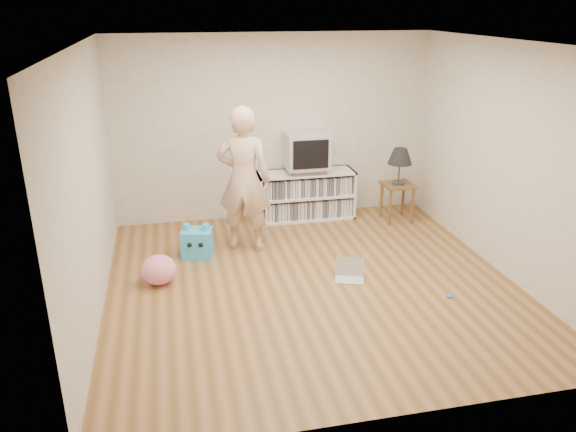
% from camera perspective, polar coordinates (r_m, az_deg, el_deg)
% --- Properties ---
extents(ground, '(4.50, 4.50, 0.00)m').
position_cam_1_polar(ground, '(6.38, 2.37, -6.83)').
color(ground, brown).
rests_on(ground, ground).
extents(walls, '(4.52, 4.52, 2.60)m').
position_cam_1_polar(walls, '(5.89, 2.56, 4.43)').
color(walls, '#BDB4A6').
rests_on(walls, ground).
extents(ceiling, '(4.50, 4.50, 0.01)m').
position_cam_1_polar(ceiling, '(5.66, 2.78, 17.14)').
color(ceiling, white).
rests_on(ceiling, walls).
extents(media_unit, '(1.40, 0.45, 0.70)m').
position_cam_1_polar(media_unit, '(8.16, 1.78, 2.18)').
color(media_unit, white).
rests_on(media_unit, ground).
extents(dvd_deck, '(0.45, 0.35, 0.07)m').
position_cam_1_polar(dvd_deck, '(8.03, 1.84, 4.75)').
color(dvd_deck, gray).
rests_on(dvd_deck, media_unit).
extents(crt_tv, '(0.60, 0.53, 0.50)m').
position_cam_1_polar(crt_tv, '(7.96, 1.87, 6.71)').
color(crt_tv, '#A8A8AD').
rests_on(crt_tv, dvd_deck).
extents(side_table, '(0.42, 0.42, 0.55)m').
position_cam_1_polar(side_table, '(8.19, 11.06, 2.34)').
color(side_table, brown).
rests_on(side_table, ground).
extents(table_lamp, '(0.34, 0.34, 0.52)m').
position_cam_1_polar(table_lamp, '(8.04, 11.32, 5.89)').
color(table_lamp, '#333333').
rests_on(table_lamp, side_table).
extents(person, '(0.78, 0.65, 1.84)m').
position_cam_1_polar(person, '(6.96, -4.50, 3.71)').
color(person, beige).
rests_on(person, ground).
extents(laptop, '(0.39, 0.35, 0.22)m').
position_cam_1_polar(laptop, '(6.50, 6.30, -5.80)').
color(laptop, silver).
rests_on(laptop, ground).
extents(playing_cards, '(0.09, 0.11, 0.02)m').
position_cam_1_polar(playing_cards, '(6.35, 16.05, -7.78)').
color(playing_cards, '#4867C1').
rests_on(playing_cards, ground).
extents(plush_blue, '(0.42, 0.37, 0.43)m').
position_cam_1_polar(plush_blue, '(7.05, -9.21, -2.67)').
color(plush_blue, '#32B2FF').
rests_on(plush_blue, ground).
extents(plush_pink, '(0.45, 0.45, 0.33)m').
position_cam_1_polar(plush_pink, '(6.47, -12.99, -5.35)').
color(plush_pink, pink).
rests_on(plush_pink, ground).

